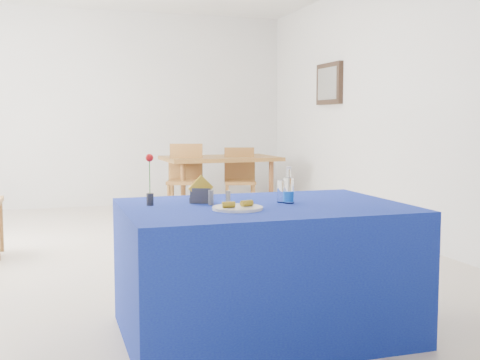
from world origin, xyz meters
name	(u,v)px	position (x,y,z in m)	size (l,w,h in m)	color
floor	(159,257)	(0.00, 0.00, 0.00)	(7.00, 7.00, 0.00)	beige
room_shell	(156,63)	(0.00, 0.00, 1.75)	(7.00, 7.00, 7.00)	silver
picture_frame	(329,84)	(2.47, 1.60, 1.70)	(0.06, 0.64, 0.52)	black
picture_art	(328,84)	(2.44, 1.60, 1.70)	(0.02, 0.52, 0.40)	#998C66
plate	(237,208)	(0.04, -2.27, 0.77)	(0.28, 0.28, 0.01)	silver
drinking_glass	(282,191)	(0.38, -2.08, 0.82)	(0.06, 0.06, 0.13)	white
salt_shaker	(211,198)	(-0.06, -2.06, 0.80)	(0.03, 0.03, 0.09)	slate
pepper_shaker	(228,198)	(0.03, -2.12, 0.80)	(0.03, 0.03, 0.09)	slate
blue_table	(263,269)	(0.24, -2.13, 0.38)	(1.60, 1.10, 0.76)	#101B98
water_bottle	(288,191)	(0.40, -2.12, 0.83)	(0.07, 0.07, 0.21)	white
napkin_holder	(201,195)	(-0.09, -1.97, 0.81)	(0.15, 0.10, 0.17)	#3A3A3F
rose_vase	(150,181)	(-0.39, -1.98, 0.90)	(0.04, 0.04, 0.29)	#26272B
oak_table	(220,162)	(1.26, 2.41, 0.68)	(1.52, 1.00, 0.76)	#945C2B
chair_bg_left	(185,175)	(0.72, 2.12, 0.54)	(0.54, 0.54, 0.94)	#965F2B
chair_bg_right	(240,176)	(1.45, 2.14, 0.51)	(0.48, 0.48, 0.88)	#965F2B
banana_pieces	(238,204)	(0.04, -2.28, 0.79)	(0.18, 0.07, 0.03)	yellow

